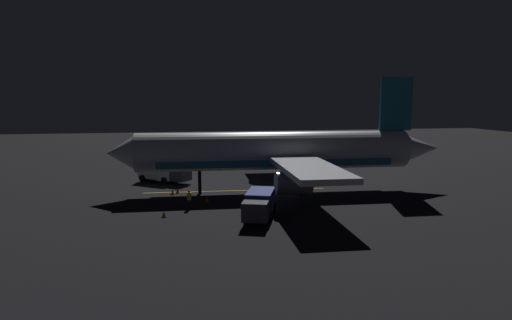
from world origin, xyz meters
name	(u,v)px	position (x,y,z in m)	size (l,w,h in m)	color
ground_plane	(274,192)	(0.00, 0.00, -0.10)	(180.00, 180.00, 0.20)	black
apron_guide_stripe	(236,191)	(1.31, 4.00, 0.00)	(0.24, 19.79, 0.01)	gold
airliner	(280,152)	(-0.03, -0.59, 4.28)	(31.28, 36.20, 12.31)	silver
baggage_truck	(163,172)	(7.70, 11.88, 1.28)	(5.65, 6.38, 2.46)	silver
catering_truck	(259,205)	(-10.38, 3.69, 1.17)	(6.11, 3.90, 2.24)	navy
ground_crew_worker	(189,199)	(-5.96, 9.33, 0.89)	(0.40, 0.40, 1.74)	black
traffic_cone_near_left	(164,214)	(-8.49, 11.57, 0.25)	(0.50, 0.50, 0.55)	#EA590F
traffic_cone_near_right	(207,200)	(-3.67, 7.54, 0.25)	(0.50, 0.50, 0.55)	#EA590F
traffic_cone_under_wing	(178,191)	(1.16, 10.27, 0.25)	(0.50, 0.50, 0.55)	#EA590F
traffic_cone_far	(172,192)	(0.62, 10.80, 0.25)	(0.50, 0.50, 0.55)	#EA590F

